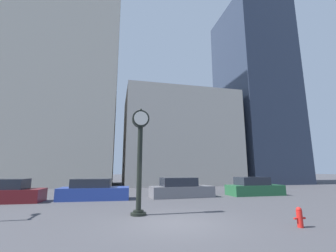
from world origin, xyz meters
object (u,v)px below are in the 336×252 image
Objects in this scene: car_blue at (94,191)px; car_grey at (181,189)px; street_clock at (140,150)px; car_green at (254,187)px; fire_hydrant_near at (300,217)px; car_maroon at (10,193)px.

car_grey reaches higher than car_blue.
street_clock is 1.04× the size of car_grey.
fire_hydrant_near is (-4.65, -9.75, -0.25)m from car_green.
car_green is (12.65, 0.01, 0.01)m from car_blue.
car_maroon is 0.80× the size of car_grey.
car_grey is (3.85, 6.23, -2.37)m from street_clock.
street_clock is 1.30× the size of car_maroon.
fire_hydrant_near is at bearing -32.99° from street_clock.
fire_hydrant_near is (5.48, -3.56, -2.62)m from street_clock.
car_green is at bearing -3.59° from car_grey.
car_grey is at bearing 58.32° from street_clock.
car_maroon is 5.12m from car_blue.
street_clock is 1.13× the size of car_green.
car_grey is at bearing 179.23° from car_green.
car_grey reaches higher than fire_hydrant_near.
street_clock is 7.04m from fire_hydrant_near.
car_green is 6.32× the size of fire_hydrant_near.
car_grey is 1.09× the size of car_green.
car_green is (6.29, -0.04, 0.00)m from car_grey.
street_clock is at bearing -64.72° from car_blue.
street_clock reaches higher than car_green.
street_clock is at bearing -124.88° from car_grey.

